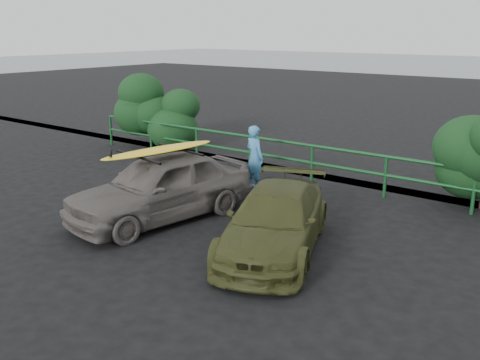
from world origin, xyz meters
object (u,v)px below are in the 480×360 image
object	(u,v)px
guardrail	(280,159)
sedan	(161,187)
olive_vehicle	(275,221)
man	(255,157)
surfboard	(159,150)

from	to	relation	value
guardrail	sedan	bearing A→B (deg)	-92.04
guardrail	olive_vehicle	bearing A→B (deg)	-57.50
guardrail	man	xyz separation A→B (m)	(0.09, -1.27, 0.29)
olive_vehicle	surfboard	size ratio (longest dim) A/B	1.44
surfboard	guardrail	bearing A→B (deg)	97.31
olive_vehicle	man	size ratio (longest dim) A/B	2.40
sedan	man	world-z (taller)	man
sedan	guardrail	bearing A→B (deg)	97.31
olive_vehicle	surfboard	distance (m)	3.00
guardrail	man	world-z (taller)	man
man	surfboard	bearing A→B (deg)	102.51
sedan	olive_vehicle	bearing A→B (deg)	10.37
guardrail	man	size ratio (longest dim) A/B	8.69
sedan	man	distance (m)	3.02
sedan	surfboard	distance (m)	0.79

